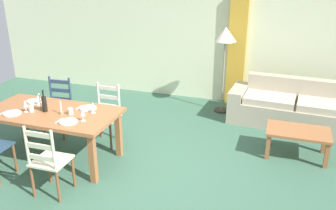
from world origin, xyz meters
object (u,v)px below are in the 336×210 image
Objects in this scene: dining_table at (52,117)px; wine_glass_near_right at (83,113)px; couch at (295,109)px; wine_glass_far_left at (38,98)px; wine_bottle at (44,104)px; dining_chair_far_left at (58,107)px; wine_glass_near_left at (25,105)px; dining_chair_near_right at (48,161)px; dining_chair_far_right at (106,114)px; standing_lamp at (225,40)px; coffee_table at (298,134)px; coffee_cup_primary at (71,111)px; coffee_cup_secondary at (31,109)px; wine_glass_far_right at (93,106)px.

wine_glass_near_right reaches higher than dining_table.
wine_glass_near_right reaches higher than couch.
wine_glass_far_left is (-0.93, 0.30, 0.00)m from wine_glass_near_right.
couch is (2.73, 2.56, -0.57)m from wine_glass_near_right.
wine_glass_far_left is at bearing 143.22° from wine_bottle.
dining_chair_far_left is 5.96× the size of wine_glass_near_left.
dining_chair_near_right is 1.50m from dining_chair_far_right.
wine_glass_near_left is 3.61m from standing_lamp.
wine_glass_far_left is 0.18× the size of coffee_table.
dining_chair_near_right reaches higher than couch.
wine_glass_near_left reaches higher than coffee_table.
dining_chair_near_right reaches higher than coffee_table.
coffee_cup_primary is at bearing -45.04° from dining_chair_far_left.
dining_table is 0.88m from dining_chair_far_right.
coffee_cup_secondary is 3.87m from coffee_table.
wine_glass_near_right reaches higher than coffee_cup_secondary.
dining_chair_far_left reaches higher than coffee_cup_primary.
wine_bottle is 1.96× the size of wine_glass_near_right.
wine_glass_far_left is (-0.00, 0.28, 0.00)m from wine_glass_near_left.
coffee_table is at bearing -88.55° from couch.
wine_bottle is at bearing 21.56° from wine_glass_near_left.
dining_table is 21.11× the size of coffee_cup_secondary.
wine_glass_near_left is at bearing -145.23° from couch.
dining_chair_far_left reaches higher than wine_glass_far_right.
wine_glass_far_right is 0.18× the size of coffee_table.
wine_bottle is 0.41m from coffee_cup_primary.
coffee_cup_primary is at bearing 9.21° from coffee_cup_secondary.
dining_table is at bearing -60.32° from dining_chair_far_left.
dining_chair_far_left is 1.12m from coffee_cup_primary.
dining_chair_far_left reaches higher than wine_glass_far_left.
coffee_table is at bearing -45.31° from standing_lamp.
wine_bottle is 0.31m from wine_glass_far_left.
wine_glass_far_left is at bearing 105.13° from coffee_cup_secondary.
dining_chair_far_left is (-0.92, 1.54, 0.00)m from dining_chair_near_right.
wine_bottle is at bearing 21.11° from coffee_cup_secondary.
dining_chair_near_right is 1.11m from wine_glass_near_left.
wine_glass_near_left is at bearing -130.22° from standing_lamp.
wine_glass_near_left reaches higher than coffee_cup_secondary.
dining_chair_far_right is (0.91, -0.04, 0.00)m from dining_chair_far_left.
coffee_cup_secondary reaches higher than dining_table.
dining_chair_far_right is (-0.01, 1.50, 0.00)m from dining_chair_near_right.
wine_glass_far_right is at bearing -1.02° from wine_glass_far_left.
dining_chair_far_right is 0.95m from wine_glass_near_right.
couch is (3.34, 2.41, -0.37)m from dining_table.
wine_glass_far_left is 1.00× the size of wine_glass_far_right.
dining_chair_far_right reaches higher than coffee_cup_secondary.
standing_lamp reaches higher than couch.
couch is at bearing 35.59° from wine_bottle.
dining_chair_near_right is at bearing -100.91° from wine_glass_near_right.
dining_chair_far_right is 3.04× the size of wine_bottle.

